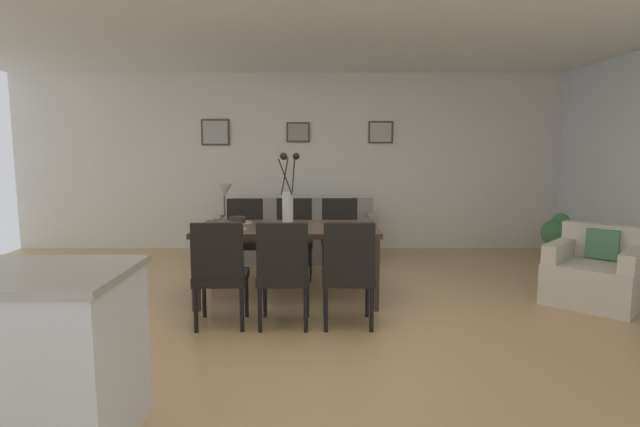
% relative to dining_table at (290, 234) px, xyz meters
% --- Properties ---
extents(ground_plane, '(9.00, 9.00, 0.00)m').
position_rel_dining_table_xyz_m(ground_plane, '(0.28, -0.65, -0.66)').
color(ground_plane, tan).
extents(back_wall_panel, '(9.00, 0.10, 2.60)m').
position_rel_dining_table_xyz_m(back_wall_panel, '(0.28, 2.60, 0.64)').
color(back_wall_panel, white).
rests_on(back_wall_panel, ground).
extents(ceiling_panel, '(9.00, 7.20, 0.08)m').
position_rel_dining_table_xyz_m(ceiling_panel, '(0.28, -0.25, 1.98)').
color(ceiling_panel, white).
extents(dining_table, '(1.80, 0.93, 0.74)m').
position_rel_dining_table_xyz_m(dining_table, '(0.00, 0.00, 0.00)').
color(dining_table, '#3D2D23').
rests_on(dining_table, ground).
extents(dining_chair_near_left, '(0.46, 0.46, 0.92)m').
position_rel_dining_table_xyz_m(dining_chair_near_left, '(-0.52, -0.86, -0.15)').
color(dining_chair_near_left, black).
rests_on(dining_chair_near_left, ground).
extents(dining_chair_near_right, '(0.45, 0.45, 0.92)m').
position_rel_dining_table_xyz_m(dining_chair_near_right, '(-0.57, 0.84, -0.15)').
color(dining_chair_near_right, black).
rests_on(dining_chair_near_right, ground).
extents(dining_chair_far_left, '(0.44, 0.44, 0.92)m').
position_rel_dining_table_xyz_m(dining_chair_far_left, '(0.01, -0.86, -0.15)').
color(dining_chair_far_left, black).
rests_on(dining_chair_far_left, ground).
extents(dining_chair_far_right, '(0.44, 0.44, 0.92)m').
position_rel_dining_table_xyz_m(dining_chair_far_right, '(0.02, 0.89, -0.15)').
color(dining_chair_far_right, black).
rests_on(dining_chair_far_right, ground).
extents(dining_chair_mid_left, '(0.44, 0.44, 0.92)m').
position_rel_dining_table_xyz_m(dining_chair_mid_left, '(0.56, -0.85, -0.15)').
color(dining_chair_mid_left, black).
rests_on(dining_chair_mid_left, ground).
extents(dining_chair_mid_right, '(0.46, 0.46, 0.92)m').
position_rel_dining_table_xyz_m(dining_chair_mid_right, '(0.56, 0.90, -0.15)').
color(dining_chair_mid_right, black).
rests_on(dining_chair_mid_right, ground).
extents(centerpiece_vase, '(0.21, 0.23, 0.73)m').
position_rel_dining_table_xyz_m(centerpiece_vase, '(0.00, 0.00, 0.36)').
color(centerpiece_vase, silver).
rests_on(centerpiece_vase, dining_table).
extents(placemat_near_left, '(0.32, 0.32, 0.01)m').
position_rel_dining_table_xyz_m(placemat_near_left, '(-0.54, -0.21, 0.08)').
color(placemat_near_left, '#7F705B').
rests_on(placemat_near_left, dining_table).
extents(bowl_near_left, '(0.17, 0.17, 0.07)m').
position_rel_dining_table_xyz_m(bowl_near_left, '(-0.54, -0.21, 0.12)').
color(bowl_near_left, '#2D2826').
rests_on(bowl_near_left, dining_table).
extents(placemat_near_right, '(0.32, 0.32, 0.01)m').
position_rel_dining_table_xyz_m(placemat_near_right, '(-0.54, 0.21, 0.08)').
color(placemat_near_right, '#7F705B').
rests_on(placemat_near_right, dining_table).
extents(bowl_near_right, '(0.17, 0.17, 0.07)m').
position_rel_dining_table_xyz_m(bowl_near_right, '(-0.54, 0.21, 0.12)').
color(bowl_near_right, '#2D2826').
rests_on(bowl_near_right, dining_table).
extents(sofa, '(2.00, 0.84, 0.80)m').
position_rel_dining_table_xyz_m(sofa, '(0.07, 1.89, -0.38)').
color(sofa, gray).
rests_on(sofa, ground).
extents(side_table, '(0.36, 0.36, 0.52)m').
position_rel_dining_table_xyz_m(side_table, '(-0.99, 1.90, -0.40)').
color(side_table, black).
rests_on(side_table, ground).
extents(table_lamp, '(0.22, 0.22, 0.51)m').
position_rel_dining_table_xyz_m(table_lamp, '(-0.99, 1.90, 0.23)').
color(table_lamp, '#4C4C51').
rests_on(table_lamp, side_table).
extents(armchair, '(1.13, 1.13, 0.75)m').
position_rel_dining_table_xyz_m(armchair, '(3.05, -0.14, -0.38)').
color(armchair, beige).
rests_on(armchair, ground).
extents(framed_picture_left, '(0.41, 0.03, 0.38)m').
position_rel_dining_table_xyz_m(framed_picture_left, '(-1.21, 2.53, 1.08)').
color(framed_picture_left, '#473828').
extents(framed_picture_center, '(0.34, 0.03, 0.29)m').
position_rel_dining_table_xyz_m(framed_picture_center, '(0.00, 2.53, 1.08)').
color(framed_picture_center, '#473828').
extents(framed_picture_right, '(0.36, 0.03, 0.32)m').
position_rel_dining_table_xyz_m(framed_picture_right, '(1.21, 2.53, 1.08)').
color(framed_picture_right, '#473828').
extents(potted_plant, '(0.36, 0.36, 0.67)m').
position_rel_dining_table_xyz_m(potted_plant, '(3.44, 1.59, -0.29)').
color(potted_plant, silver).
rests_on(potted_plant, ground).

